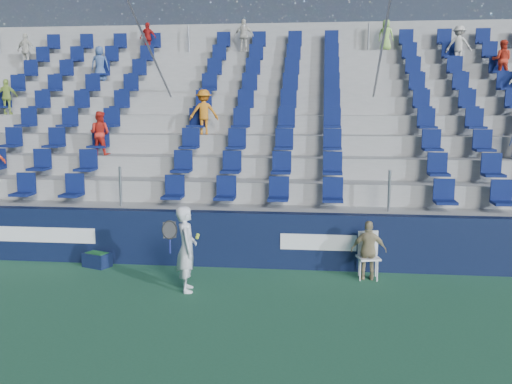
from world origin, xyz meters
TOP-DOWN VIEW (x-y plane):
  - ground at (0.00, 0.00)m, footprint 70.00×70.00m
  - sponsor_wall at (0.00, 3.15)m, footprint 24.00×0.32m
  - grandstand at (-0.00, 8.24)m, footprint 24.00×8.17m
  - tennis_player at (-0.95, 1.40)m, footprint 0.69×0.68m
  - line_judge_chair at (2.51, 2.65)m, footprint 0.50×0.51m
  - line_judge at (2.51, 2.50)m, footprint 0.71×0.31m
  - ball_bin at (-3.27, 2.75)m, footprint 0.65×0.55m

SIDE VIEW (x-z plane):
  - ground at x=0.00m, z-range 0.00..0.00m
  - ball_bin at x=-3.27m, z-range 0.01..0.33m
  - line_judge_chair at x=2.51m, z-range 0.07..1.01m
  - sponsor_wall at x=0.00m, z-range 0.00..1.20m
  - line_judge at x=2.51m, z-range 0.00..1.20m
  - tennis_player at x=-0.95m, z-range 0.00..1.63m
  - grandstand at x=0.00m, z-range -1.18..5.45m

